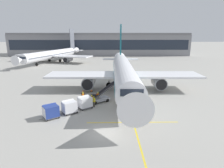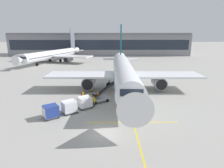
{
  "view_description": "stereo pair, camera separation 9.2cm",
  "coord_description": "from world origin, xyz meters",
  "px_view_note": "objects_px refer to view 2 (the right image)",
  "views": [
    {
      "loc": [
        0.49,
        -19.77,
        11.07
      ],
      "look_at": [
        1.07,
        11.45,
        2.91
      ],
      "focal_mm": 30.14,
      "sensor_mm": 36.0,
      "label": 1
    },
    {
      "loc": [
        0.58,
        -19.77,
        11.07
      ],
      "look_at": [
        1.07,
        11.45,
        2.91
      ],
      "focal_mm": 30.14,
      "sensor_mm": 36.0,
      "label": 2
    }
  ],
  "objects_px": {
    "ground_crew_marshaller": "(98,96)",
    "ground_crew_by_loader": "(83,96)",
    "baggage_cart_lead": "(85,102)",
    "safety_cone_engine_keepout": "(91,90)",
    "baggage_cart_second": "(69,107)",
    "baggage_cart_third": "(51,111)",
    "ground_crew_wingwalker": "(92,99)",
    "ground_crew_by_carts": "(94,101)",
    "safety_cone_wingtip": "(83,92)",
    "belt_loader": "(100,97)",
    "parked_airplane": "(124,72)",
    "distant_airplane": "(53,54)"
  },
  "relations": [
    {
      "from": "ground_crew_marshaller",
      "to": "ground_crew_by_loader",
      "type": "bearing_deg",
      "value": -179.18
    },
    {
      "from": "ground_crew_wingwalker",
      "to": "distant_airplane",
      "type": "relative_size",
      "value": 0.04
    },
    {
      "from": "belt_loader",
      "to": "ground_crew_by_loader",
      "type": "xyz_separation_m",
      "value": [
        -2.93,
        -0.14,
        0.11
      ]
    },
    {
      "from": "baggage_cart_third",
      "to": "distant_airplane",
      "type": "distance_m",
      "value": 57.61
    },
    {
      "from": "ground_crew_by_carts",
      "to": "safety_cone_wingtip",
      "type": "relative_size",
      "value": 2.28
    },
    {
      "from": "baggage_cart_third",
      "to": "safety_cone_engine_keepout",
      "type": "distance_m",
      "value": 13.23
    },
    {
      "from": "ground_crew_wingwalker",
      "to": "safety_cone_engine_keepout",
      "type": "xyz_separation_m",
      "value": [
        -0.73,
        7.63,
        -0.7
      ]
    },
    {
      "from": "safety_cone_wingtip",
      "to": "belt_loader",
      "type": "bearing_deg",
      "value": -51.2
    },
    {
      "from": "ground_crew_by_carts",
      "to": "ground_crew_wingwalker",
      "type": "bearing_deg",
      "value": 116.86
    },
    {
      "from": "safety_cone_engine_keepout",
      "to": "ground_crew_by_carts",
      "type": "bearing_deg",
      "value": -82.25
    },
    {
      "from": "belt_loader",
      "to": "safety_cone_wingtip",
      "type": "bearing_deg",
      "value": 128.8
    },
    {
      "from": "parked_airplane",
      "to": "baggage_cart_third",
      "type": "distance_m",
      "value": 17.94
    },
    {
      "from": "parked_airplane",
      "to": "safety_cone_wingtip",
      "type": "distance_m",
      "value": 9.24
    },
    {
      "from": "ground_crew_marshaller",
      "to": "safety_cone_wingtip",
      "type": "xyz_separation_m",
      "value": [
        -3.17,
        4.53,
        -0.62
      ]
    },
    {
      "from": "parked_airplane",
      "to": "ground_crew_wingwalker",
      "type": "relative_size",
      "value": 23.98
    },
    {
      "from": "parked_airplane",
      "to": "ground_crew_by_loader",
      "type": "height_order",
      "value": "parked_airplane"
    },
    {
      "from": "baggage_cart_second",
      "to": "baggage_cart_third",
      "type": "xyz_separation_m",
      "value": [
        -2.19,
        -1.65,
        0.0
      ]
    },
    {
      "from": "ground_crew_by_carts",
      "to": "ground_crew_marshaller",
      "type": "height_order",
      "value": "same"
    },
    {
      "from": "ground_crew_marshaller",
      "to": "distant_airplane",
      "type": "relative_size",
      "value": 0.04
    },
    {
      "from": "baggage_cart_lead",
      "to": "ground_crew_marshaller",
      "type": "distance_m",
      "value": 3.38
    },
    {
      "from": "belt_loader",
      "to": "baggage_cart_second",
      "type": "bearing_deg",
      "value": -132.09
    },
    {
      "from": "baggage_cart_lead",
      "to": "baggage_cart_second",
      "type": "relative_size",
      "value": 1.0
    },
    {
      "from": "baggage_cart_second",
      "to": "safety_cone_engine_keepout",
      "type": "distance_m",
      "value": 11.05
    },
    {
      "from": "belt_loader",
      "to": "safety_cone_engine_keepout",
      "type": "relative_size",
      "value": 8.24
    },
    {
      "from": "baggage_cart_second",
      "to": "baggage_cart_third",
      "type": "relative_size",
      "value": 1.0
    },
    {
      "from": "safety_cone_wingtip",
      "to": "safety_cone_engine_keepout",
      "type": "bearing_deg",
      "value": 46.64
    },
    {
      "from": "parked_airplane",
      "to": "safety_cone_wingtip",
      "type": "relative_size",
      "value": 54.58
    },
    {
      "from": "ground_crew_by_loader",
      "to": "ground_crew_wingwalker",
      "type": "xyz_separation_m",
      "value": [
        1.6,
        -1.48,
        0.0
      ]
    },
    {
      "from": "baggage_cart_third",
      "to": "ground_crew_by_loader",
      "type": "distance_m",
      "value": 7.24
    },
    {
      "from": "safety_cone_engine_keepout",
      "to": "ground_crew_marshaller",
      "type": "bearing_deg",
      "value": -74.66
    },
    {
      "from": "baggage_cart_second",
      "to": "safety_cone_engine_keepout",
      "type": "xyz_separation_m",
      "value": [
        2.25,
        10.79,
        -0.7
      ]
    },
    {
      "from": "baggage_cart_second",
      "to": "safety_cone_engine_keepout",
      "type": "relative_size",
      "value": 4.38
    },
    {
      "from": "baggage_cart_lead",
      "to": "distant_airplane",
      "type": "distance_m",
      "value": 55.53
    },
    {
      "from": "baggage_cart_lead",
      "to": "ground_crew_wingwalker",
      "type": "relative_size",
      "value": 1.54
    },
    {
      "from": "baggage_cart_second",
      "to": "ground_crew_wingwalker",
      "type": "height_order",
      "value": "baggage_cart_second"
    },
    {
      "from": "ground_crew_marshaller",
      "to": "parked_airplane",
      "type": "bearing_deg",
      "value": 56.88
    },
    {
      "from": "baggage_cart_lead",
      "to": "safety_cone_engine_keepout",
      "type": "distance_m",
      "value": 8.93
    },
    {
      "from": "baggage_cart_second",
      "to": "ground_crew_marshaller",
      "type": "distance_m",
      "value": 6.11
    },
    {
      "from": "ground_crew_marshaller",
      "to": "distant_airplane",
      "type": "distance_m",
      "value": 53.66
    },
    {
      "from": "distant_airplane",
      "to": "baggage_cart_lead",
      "type": "bearing_deg",
      "value": -69.47
    },
    {
      "from": "baggage_cart_lead",
      "to": "ground_crew_by_carts",
      "type": "distance_m",
      "value": 1.45
    },
    {
      "from": "safety_cone_wingtip",
      "to": "baggage_cart_second",
      "type": "bearing_deg",
      "value": -94.71
    },
    {
      "from": "ground_crew_by_carts",
      "to": "safety_cone_wingtip",
      "type": "height_order",
      "value": "ground_crew_by_carts"
    },
    {
      "from": "parked_airplane",
      "to": "ground_crew_by_loader",
      "type": "bearing_deg",
      "value": -134.54
    },
    {
      "from": "baggage_cart_second",
      "to": "ground_crew_wingwalker",
      "type": "distance_m",
      "value": 4.35
    },
    {
      "from": "ground_crew_by_loader",
      "to": "distant_airplane",
      "type": "relative_size",
      "value": 0.04
    },
    {
      "from": "baggage_cart_third",
      "to": "belt_loader",
      "type": "bearing_deg",
      "value": 44.68
    },
    {
      "from": "safety_cone_wingtip",
      "to": "ground_crew_by_carts",
      "type": "bearing_deg",
      "value": -68.95
    },
    {
      "from": "parked_airplane",
      "to": "baggage_cart_second",
      "type": "distance_m",
      "value": 15.34
    },
    {
      "from": "baggage_cart_third",
      "to": "safety_cone_engine_keepout",
      "type": "height_order",
      "value": "baggage_cart_third"
    }
  ]
}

